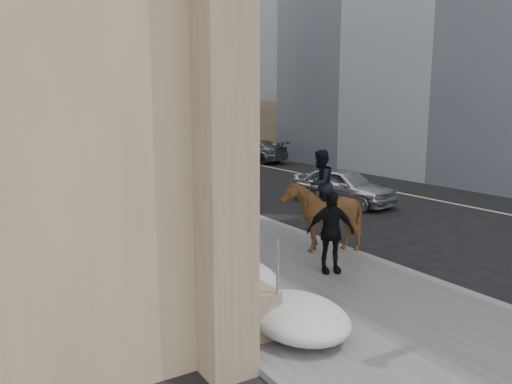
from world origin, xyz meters
TOP-DOWN VIEW (x-y plane):
  - ground at (0.00, 0.00)m, footprint 140.00×140.00m
  - sidewalk at (0.00, 10.00)m, footprint 5.00×80.00m
  - curb at (2.62, 10.00)m, footprint 0.24×80.00m
  - lane_line at (10.50, 10.00)m, footprint 0.15×70.00m
  - far_podium at (15.50, 10.00)m, footprint 2.00×80.00m
  - bg_building_mid at (4.00, 60.00)m, footprint 30.00×12.00m
  - streetlight_mid at (2.74, 14.00)m, footprint 1.71×0.24m
  - streetlight_far at (2.74, 34.00)m, footprint 1.71×0.24m
  - traffic_signal at (2.07, 22.00)m, footprint 4.10×0.22m
  - snow_bank at (-1.42, 8.11)m, footprint 1.70×18.10m
  - mounted_horse_left at (-0.73, 5.53)m, footprint 1.13×2.27m
  - mounted_horse_right at (1.89, 1.53)m, footprint 2.02×2.11m
  - pedestrian at (1.03, 0.12)m, footprint 1.16×0.82m
  - car_silver at (6.74, 6.23)m, footprint 2.57×4.43m
  - car_grey at (10.93, 20.15)m, footprint 3.88×5.48m

SIDE VIEW (x-z plane):
  - ground at x=0.00m, z-range 0.00..0.00m
  - lane_line at x=10.50m, z-range 0.00..0.01m
  - sidewalk at x=0.00m, z-range 0.00..0.12m
  - curb at x=2.62m, z-range 0.00..0.12m
  - snow_bank at x=-1.42m, z-range 0.09..0.85m
  - car_silver at x=6.74m, z-range 0.00..1.42m
  - car_grey at x=10.93m, z-range 0.00..1.47m
  - pedestrian at x=1.03m, z-range 0.12..1.95m
  - mounted_horse_left at x=-0.73m, z-range -0.17..2.44m
  - mounted_horse_right at x=1.89m, z-range -0.12..2.46m
  - far_podium at x=15.50m, z-range 0.00..4.00m
  - traffic_signal at x=2.07m, z-range 1.00..7.00m
  - streetlight_mid at x=2.74m, z-range 0.58..8.58m
  - streetlight_far at x=2.74m, z-range 0.58..8.58m
  - bg_building_mid at x=4.00m, z-range 0.00..28.00m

